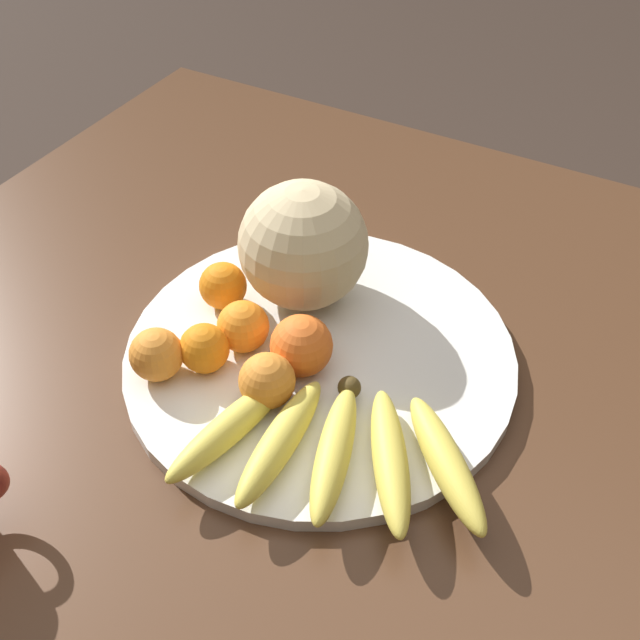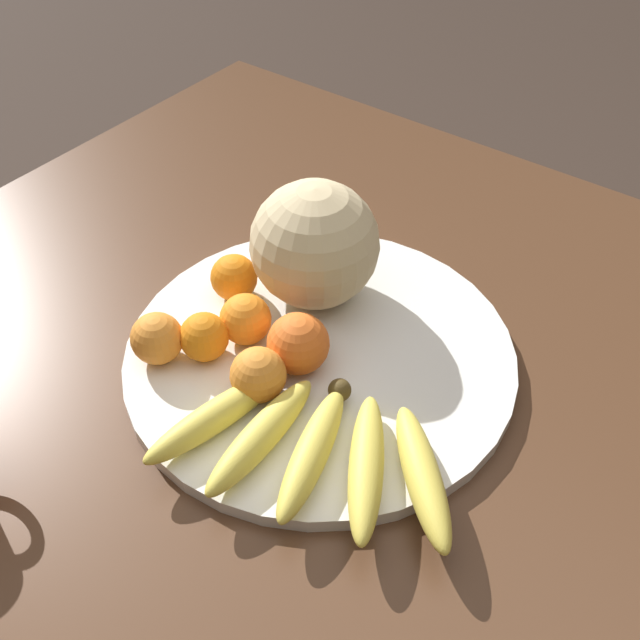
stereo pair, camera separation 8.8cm
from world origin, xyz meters
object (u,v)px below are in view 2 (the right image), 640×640
orange_top_small (245,319)px  kitchen_table (335,395)px  fruit_bowl (320,354)px  orange_front_left (298,344)px  banana_bunch (315,448)px  orange_mid_center (258,375)px  orange_back_right (204,337)px  melon (315,244)px  orange_front_right (157,338)px  orange_back_left (234,277)px

orange_top_small → kitchen_table: bearing=-144.5°
fruit_bowl → orange_front_left: orange_front_left is taller
orange_top_small → banana_bunch: bearing=151.6°
fruit_bowl → orange_mid_center: bearing=82.2°
orange_mid_center → orange_back_right: 0.09m
melon → orange_front_left: melon is taller
banana_bunch → orange_back_right: orange_back_right is taller
banana_bunch → orange_mid_center: (0.11, -0.03, 0.01)m
banana_bunch → orange_mid_center: bearing=-125.3°
fruit_bowl → banana_bunch: size_ratio=1.44×
kitchen_table → melon: 0.21m
melon → orange_back_right: 0.18m
fruit_bowl → orange_mid_center: size_ratio=7.38×
orange_back_right → orange_front_right: bearing=41.0°
orange_back_left → orange_back_right: (-0.04, 0.10, -0.00)m
orange_front_left → orange_front_right: (0.14, 0.09, -0.01)m
fruit_bowl → orange_mid_center: 0.11m
orange_front_right → orange_mid_center: (-0.13, -0.03, 0.00)m
fruit_bowl → orange_top_small: size_ratio=7.50×
orange_front_left → orange_back_left: orange_front_left is taller
fruit_bowl → banana_bunch: bearing=124.6°
banana_bunch → orange_back_left: bearing=-138.5°
orange_mid_center → orange_front_left: bearing=-98.0°
fruit_bowl → orange_front_left: 0.06m
orange_back_left → orange_front_left: bearing=160.8°
kitchen_table → orange_mid_center: 0.19m
orange_front_left → orange_top_small: orange_front_left is taller
melon → orange_top_small: size_ratio=2.58×
kitchen_table → orange_mid_center: bearing=81.5°
melon → orange_front_right: 0.22m
orange_top_small → fruit_bowl: bearing=-156.1°
orange_front_left → orange_back_right: bearing=27.4°
orange_mid_center → orange_front_right: bearing=11.1°
kitchen_table → orange_front_right: orange_front_right is taller
fruit_bowl → orange_top_small: (0.08, 0.04, 0.04)m
fruit_bowl → orange_front_left: (0.00, 0.04, 0.05)m
fruit_bowl → orange_back_right: bearing=39.9°
orange_front_right → orange_back_left: 0.14m
kitchen_table → orange_top_small: orange_top_small is taller
fruit_bowl → orange_front_left: bearing=82.4°
orange_back_right → orange_back_left: bearing=-67.2°
orange_front_left → banana_bunch: bearing=134.9°
orange_back_right → orange_front_left: bearing=-152.6°
fruit_bowl → kitchen_table: bearing=-100.9°
banana_bunch → orange_mid_center: 0.11m
kitchen_table → orange_mid_center: orange_mid_center is taller
orange_back_left → banana_bunch: bearing=148.6°
orange_mid_center → orange_back_right: (0.09, -0.01, -0.00)m
orange_mid_center → orange_top_small: size_ratio=1.02×
kitchen_table → banana_bunch: 0.22m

